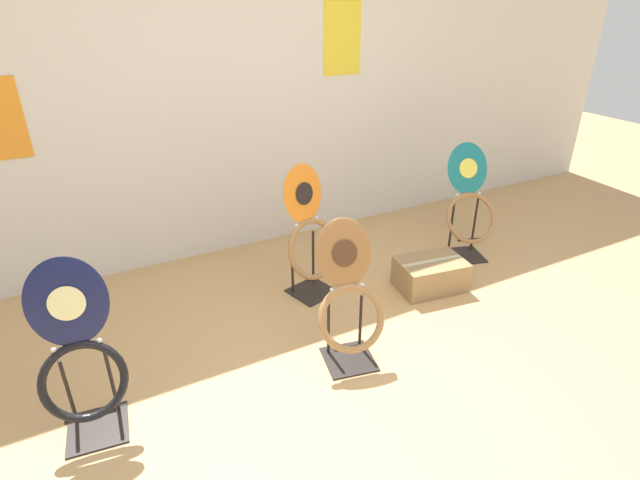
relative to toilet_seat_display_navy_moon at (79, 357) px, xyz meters
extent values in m
plane|color=tan|center=(1.36, -0.76, -0.43)|extent=(14.00, 14.00, 0.00)
cube|color=silver|center=(1.36, 1.55, 0.87)|extent=(8.00, 0.06, 2.60)
cube|color=yellow|center=(2.23, 1.52, 1.19)|extent=(0.33, 0.01, 0.62)
cube|color=black|center=(0.00, -0.02, -0.43)|extent=(0.31, 0.31, 0.01)
cylinder|color=black|center=(-0.09, 0.08, -0.23)|extent=(0.02, 0.02, 0.37)
cylinder|color=black|center=(0.11, 0.06, -0.23)|extent=(0.02, 0.02, 0.37)
cylinder|color=black|center=(-0.01, -0.10, -0.27)|extent=(0.22, 0.04, 0.02)
torus|color=black|center=(0.00, -0.04, -0.11)|extent=(0.40, 0.22, 0.37)
ellipsoid|color=#141942|center=(0.01, 0.06, 0.26)|extent=(0.36, 0.15, 0.42)
ellipsoid|color=beige|center=(0.01, 0.05, 0.26)|extent=(0.16, 0.05, 0.16)
sphere|color=silver|center=(-0.09, 0.03, 0.05)|extent=(0.02, 0.02, 0.02)
sphere|color=silver|center=(0.10, 0.01, 0.05)|extent=(0.02, 0.02, 0.02)
cube|color=black|center=(1.35, -0.15, -0.43)|extent=(0.33, 0.33, 0.01)
cylinder|color=black|center=(1.27, -0.04, -0.24)|extent=(0.02, 0.02, 0.36)
cylinder|color=black|center=(1.46, -0.08, -0.24)|extent=(0.02, 0.02, 0.36)
cylinder|color=black|center=(1.33, -0.23, -0.28)|extent=(0.22, 0.06, 0.02)
torus|color=#9E7042|center=(1.34, -0.17, -0.12)|extent=(0.42, 0.30, 0.35)
ellipsoid|color=#936033|center=(1.37, -0.02, 0.21)|extent=(0.35, 0.22, 0.37)
ellipsoid|color=#4C2D19|center=(1.37, -0.04, 0.21)|extent=(0.15, 0.09, 0.14)
sphere|color=silver|center=(1.27, -0.07, 0.02)|extent=(0.02, 0.02, 0.02)
sphere|color=silver|center=(1.45, -0.10, 0.02)|extent=(0.02, 0.02, 0.02)
cube|color=black|center=(2.82, 0.50, -0.43)|extent=(0.35, 0.35, 0.01)
cylinder|color=black|center=(2.75, 0.62, -0.20)|extent=(0.02, 0.02, 0.44)
cylinder|color=black|center=(2.94, 0.56, -0.20)|extent=(0.02, 0.02, 0.44)
cylinder|color=black|center=(2.79, 0.43, -0.24)|extent=(0.22, 0.08, 0.02)
torus|color=#9E7042|center=(2.81, 0.48, -0.09)|extent=(0.46, 0.35, 0.36)
ellipsoid|color=#197075|center=(2.86, 0.64, 0.26)|extent=(0.36, 0.26, 0.38)
ellipsoid|color=#EADB4C|center=(2.86, 0.63, 0.27)|extent=(0.16, 0.10, 0.14)
sphere|color=silver|center=(2.75, 0.60, 0.07)|extent=(0.02, 0.02, 0.02)
sphere|color=silver|center=(2.93, 0.55, 0.07)|extent=(0.02, 0.02, 0.02)
cube|color=black|center=(1.48, 0.60, -0.43)|extent=(0.34, 0.34, 0.01)
cylinder|color=black|center=(1.37, 0.66, -0.22)|extent=(0.02, 0.02, 0.40)
cylinder|color=black|center=(1.56, 0.71, -0.22)|extent=(0.02, 0.02, 0.40)
cylinder|color=black|center=(1.51, 0.52, -0.26)|extent=(0.22, 0.08, 0.02)
torus|color=#9E7042|center=(1.49, 0.58, -0.08)|extent=(0.46, 0.29, 0.41)
ellipsoid|color=orange|center=(1.46, 0.68, 0.30)|extent=(0.34, 0.18, 0.39)
ellipsoid|color=black|center=(1.47, 0.66, 0.30)|extent=(0.15, 0.07, 0.15)
sphere|color=silver|center=(1.39, 0.62, 0.10)|extent=(0.02, 0.02, 0.02)
sphere|color=silver|center=(1.56, 0.67, 0.10)|extent=(0.02, 0.02, 0.02)
cube|color=#93754C|center=(2.26, 0.26, -0.32)|extent=(0.51, 0.38, 0.22)
cube|color=#B7AD89|center=(2.26, 0.26, -0.21)|extent=(0.46, 0.10, 0.00)
camera|label=1|loc=(0.14, -2.09, 1.50)|focal=28.00mm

